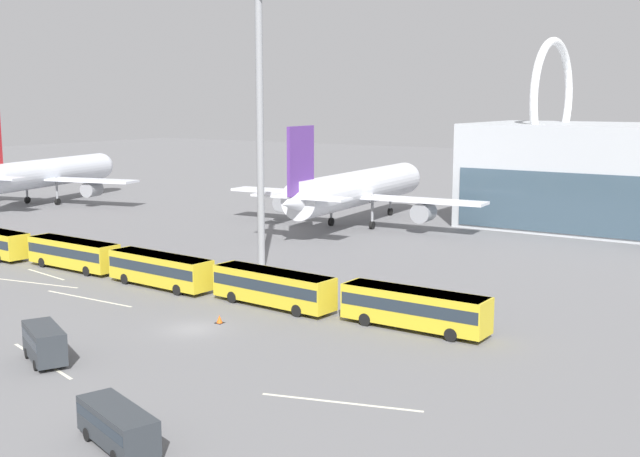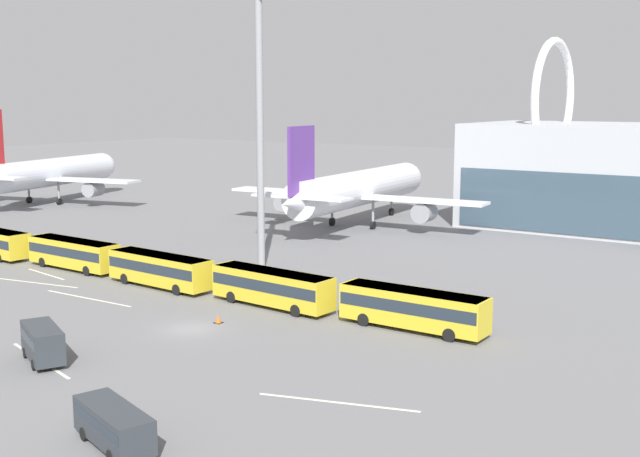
{
  "view_description": "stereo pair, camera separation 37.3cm",
  "coord_description": "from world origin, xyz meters",
  "px_view_note": "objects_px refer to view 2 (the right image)",
  "views": [
    {
      "loc": [
        40.7,
        -43.7,
        17.31
      ],
      "look_at": [
        -4.76,
        24.67,
        4.0
      ],
      "focal_mm": 45.0,
      "sensor_mm": 36.0,
      "label": 1
    },
    {
      "loc": [
        41.01,
        -43.49,
        17.31
      ],
      "look_at": [
        -4.76,
        24.67,
        4.0
      ],
      "focal_mm": 45.0,
      "sensor_mm": 36.0,
      "label": 2
    }
  ],
  "objects_px": {
    "shuttle_bus_1": "(74,252)",
    "service_van_crossing": "(114,423)",
    "shuttle_bus_3": "(272,286)",
    "shuttle_bus_4": "(413,307)",
    "airliner_at_gate_near": "(45,173)",
    "service_van_foreground": "(43,341)",
    "shuttle_bus_2": "(160,268)",
    "traffic_cone_0": "(218,319)",
    "floodlight_mast": "(260,105)",
    "airliner_at_gate_far": "(355,189)"
  },
  "relations": [
    {
      "from": "shuttle_bus_2",
      "to": "service_van_crossing",
      "type": "distance_m",
      "value": 35.01
    },
    {
      "from": "service_van_crossing",
      "to": "floodlight_mast",
      "type": "height_order",
      "value": "floodlight_mast"
    },
    {
      "from": "shuttle_bus_4",
      "to": "floodlight_mast",
      "type": "bearing_deg",
      "value": 154.98
    },
    {
      "from": "shuttle_bus_3",
      "to": "service_van_crossing",
      "type": "distance_m",
      "value": 28.29
    },
    {
      "from": "shuttle_bus_3",
      "to": "service_van_foreground",
      "type": "xyz_separation_m",
      "value": [
        -3.97,
        -19.94,
        -0.39
      ]
    },
    {
      "from": "traffic_cone_0",
      "to": "shuttle_bus_3",
      "type": "bearing_deg",
      "value": 85.53
    },
    {
      "from": "service_van_foreground",
      "to": "shuttle_bus_3",
      "type": "bearing_deg",
      "value": 104.63
    },
    {
      "from": "shuttle_bus_3",
      "to": "shuttle_bus_2",
      "type": "bearing_deg",
      "value": -174.97
    },
    {
      "from": "shuttle_bus_4",
      "to": "service_van_foreground",
      "type": "distance_m",
      "value": 26.54
    },
    {
      "from": "shuttle_bus_4",
      "to": "service_van_foreground",
      "type": "relative_size",
      "value": 2.19
    },
    {
      "from": "shuttle_bus_3",
      "to": "traffic_cone_0",
      "type": "xyz_separation_m",
      "value": [
        -0.5,
        -6.33,
        -1.5
      ]
    },
    {
      "from": "airliner_at_gate_near",
      "to": "shuttle_bus_4",
      "type": "relative_size",
      "value": 3.0
    },
    {
      "from": "shuttle_bus_2",
      "to": "airliner_at_gate_far",
      "type": "bearing_deg",
      "value": 98.92
    },
    {
      "from": "floodlight_mast",
      "to": "traffic_cone_0",
      "type": "bearing_deg",
      "value": -61.51
    },
    {
      "from": "airliner_at_gate_far",
      "to": "shuttle_bus_4",
      "type": "height_order",
      "value": "airliner_at_gate_far"
    },
    {
      "from": "shuttle_bus_4",
      "to": "service_van_crossing",
      "type": "distance_m",
      "value": 27.04
    },
    {
      "from": "airliner_at_gate_far",
      "to": "service_van_foreground",
      "type": "bearing_deg",
      "value": -172.93
    },
    {
      "from": "service_van_foreground",
      "to": "service_van_crossing",
      "type": "relative_size",
      "value": 0.87
    },
    {
      "from": "airliner_at_gate_far",
      "to": "shuttle_bus_3",
      "type": "distance_m",
      "value": 43.8
    },
    {
      "from": "airliner_at_gate_near",
      "to": "shuttle_bus_4",
      "type": "xyz_separation_m",
      "value": [
        85.23,
        -32.2,
        -3.32
      ]
    },
    {
      "from": "service_van_crossing",
      "to": "shuttle_bus_3",
      "type": "bearing_deg",
      "value": 129.09
    },
    {
      "from": "shuttle_bus_1",
      "to": "service_van_crossing",
      "type": "height_order",
      "value": "shuttle_bus_1"
    },
    {
      "from": "shuttle_bus_1",
      "to": "service_van_foreground",
      "type": "relative_size",
      "value": 2.21
    },
    {
      "from": "shuttle_bus_1",
      "to": "traffic_cone_0",
      "type": "bearing_deg",
      "value": -12.94
    },
    {
      "from": "shuttle_bus_1",
      "to": "traffic_cone_0",
      "type": "xyz_separation_m",
      "value": [
        25.51,
        -6.93,
        -1.5
      ]
    },
    {
      "from": "service_van_crossing",
      "to": "traffic_cone_0",
      "type": "distance_m",
      "value": 22.73
    },
    {
      "from": "airliner_at_gate_far",
      "to": "traffic_cone_0",
      "type": "relative_size",
      "value": 59.95
    },
    {
      "from": "airliner_at_gate_near",
      "to": "shuttle_bus_1",
      "type": "distance_m",
      "value": 56.36
    },
    {
      "from": "shuttle_bus_4",
      "to": "floodlight_mast",
      "type": "xyz_separation_m",
      "value": [
        -23.23,
        11.13,
        14.94
      ]
    },
    {
      "from": "shuttle_bus_1",
      "to": "shuttle_bus_3",
      "type": "xyz_separation_m",
      "value": [
        26.0,
        -0.59,
        0.0
      ]
    },
    {
      "from": "shuttle_bus_1",
      "to": "service_van_foreground",
      "type": "bearing_deg",
      "value": -40.73
    },
    {
      "from": "shuttle_bus_4",
      "to": "floodlight_mast",
      "type": "distance_m",
      "value": 29.78
    },
    {
      "from": "airliner_at_gate_near",
      "to": "shuttle_bus_3",
      "type": "height_order",
      "value": "airliner_at_gate_near"
    },
    {
      "from": "service_van_foreground",
      "to": "traffic_cone_0",
      "type": "distance_m",
      "value": 14.09
    },
    {
      "from": "airliner_at_gate_near",
      "to": "shuttle_bus_3",
      "type": "xyz_separation_m",
      "value": [
        72.23,
        -32.67,
        -3.32
      ]
    },
    {
      "from": "airliner_at_gate_far",
      "to": "shuttle_bus_1",
      "type": "height_order",
      "value": "airliner_at_gate_far"
    },
    {
      "from": "airliner_at_gate_far",
      "to": "shuttle_bus_3",
      "type": "xyz_separation_m",
      "value": [
        16.56,
        -40.41,
        -3.32
      ]
    },
    {
      "from": "service_van_foreground",
      "to": "traffic_cone_0",
      "type": "relative_size",
      "value": 8.21
    },
    {
      "from": "shuttle_bus_3",
      "to": "traffic_cone_0",
      "type": "bearing_deg",
      "value": -90.0
    },
    {
      "from": "shuttle_bus_4",
      "to": "service_van_crossing",
      "type": "xyz_separation_m",
      "value": [
        -2.89,
        -26.88,
        -0.57
      ]
    },
    {
      "from": "airliner_at_gate_far",
      "to": "airliner_at_gate_near",
      "type": "bearing_deg",
      "value": 93.21
    },
    {
      "from": "shuttle_bus_3",
      "to": "traffic_cone_0",
      "type": "relative_size",
      "value": 18.24
    },
    {
      "from": "floodlight_mast",
      "to": "traffic_cone_0",
      "type": "xyz_separation_m",
      "value": [
        9.73,
        -17.93,
        -16.44
      ]
    },
    {
      "from": "shuttle_bus_4",
      "to": "service_van_foreground",
      "type": "xyz_separation_m",
      "value": [
        -16.97,
        -20.4,
        -0.39
      ]
    },
    {
      "from": "airliner_at_gate_far",
      "to": "shuttle_bus_2",
      "type": "relative_size",
      "value": 3.29
    },
    {
      "from": "shuttle_bus_3",
      "to": "shuttle_bus_4",
      "type": "xyz_separation_m",
      "value": [
        13.0,
        0.47,
        0.0
      ]
    },
    {
      "from": "airliner_at_gate_near",
      "to": "service_van_foreground",
      "type": "xyz_separation_m",
      "value": [
        68.25,
        -52.61,
        -3.71
      ]
    },
    {
      "from": "shuttle_bus_1",
      "to": "shuttle_bus_3",
      "type": "relative_size",
      "value": 0.99
    },
    {
      "from": "airliner_at_gate_far",
      "to": "floodlight_mast",
      "type": "relative_size",
      "value": 1.36
    },
    {
      "from": "shuttle_bus_2",
      "to": "service_van_crossing",
      "type": "xyz_separation_m",
      "value": [
        23.11,
        -26.29,
        -0.57
      ]
    }
  ]
}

